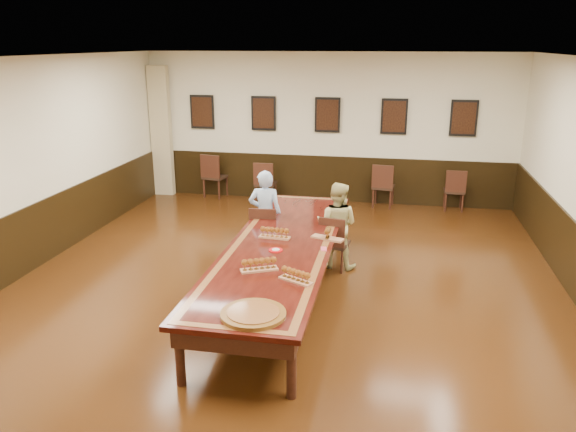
% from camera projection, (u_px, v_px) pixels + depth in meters
% --- Properties ---
extents(floor, '(8.00, 10.00, 0.02)m').
position_uv_depth(floor, '(281.00, 295.00, 7.89)').
color(floor, black).
rests_on(floor, ground).
extents(ceiling, '(8.00, 10.00, 0.02)m').
position_uv_depth(ceiling, '(280.00, 57.00, 6.93)').
color(ceiling, white).
rests_on(ceiling, floor).
extents(wall_back, '(8.00, 0.02, 3.20)m').
position_uv_depth(wall_back, '(328.00, 128.00, 12.10)').
color(wall_back, beige).
rests_on(wall_back, floor).
extents(wall_front, '(8.00, 0.02, 3.20)m').
position_uv_depth(wall_front, '(72.00, 431.00, 2.71)').
color(wall_front, beige).
rests_on(wall_front, floor).
extents(wall_left, '(0.02, 10.00, 3.20)m').
position_uv_depth(wall_left, '(10.00, 171.00, 8.13)').
color(wall_left, beige).
rests_on(wall_left, floor).
extents(chair_man, '(0.46, 0.50, 0.92)m').
position_uv_depth(chair_man, '(265.00, 233.00, 9.01)').
color(chair_man, black).
rests_on(chair_man, floor).
extents(chair_woman, '(0.48, 0.51, 0.87)m').
position_uv_depth(chair_woman, '(335.00, 242.00, 8.67)').
color(chair_woman, black).
rests_on(chair_woman, floor).
extents(spare_chair_a, '(0.56, 0.59, 1.00)m').
position_uv_depth(spare_chair_a, '(215.00, 175.00, 12.70)').
color(spare_chair_a, black).
rests_on(spare_chair_a, floor).
extents(spare_chair_b, '(0.44, 0.48, 0.92)m').
position_uv_depth(spare_chair_b, '(266.00, 182.00, 12.23)').
color(spare_chair_b, black).
rests_on(spare_chair_b, floor).
extents(spare_chair_c, '(0.50, 0.53, 0.95)m').
position_uv_depth(spare_chair_c, '(383.00, 185.00, 11.93)').
color(spare_chair_c, black).
rests_on(spare_chair_c, floor).
extents(spare_chair_d, '(0.41, 0.45, 0.88)m').
position_uv_depth(spare_chair_d, '(454.00, 189.00, 11.71)').
color(spare_chair_d, black).
rests_on(spare_chair_d, floor).
extents(person_man, '(0.56, 0.39, 1.46)m').
position_uv_depth(person_man, '(265.00, 215.00, 9.02)').
color(person_man, '#5590D6').
rests_on(person_man, floor).
extents(person_woman, '(0.75, 0.63, 1.36)m').
position_uv_depth(person_woman, '(337.00, 225.00, 8.68)').
color(person_woman, '#CAC27E').
rests_on(person_woman, floor).
extents(pink_phone, '(0.10, 0.16, 0.01)m').
position_uv_depth(pink_phone, '(324.00, 249.00, 7.46)').
color(pink_phone, '#EB4E6A').
rests_on(pink_phone, conference_table).
extents(curtain, '(0.45, 0.18, 2.90)m').
position_uv_depth(curtain, '(161.00, 132.00, 12.65)').
color(curtain, tan).
rests_on(curtain, floor).
extents(wainscoting, '(8.00, 10.00, 1.00)m').
position_uv_depth(wainscoting, '(281.00, 261.00, 7.73)').
color(wainscoting, black).
rests_on(wainscoting, floor).
extents(conference_table, '(1.40, 5.00, 0.76)m').
position_uv_depth(conference_table, '(281.00, 254.00, 7.70)').
color(conference_table, black).
rests_on(conference_table, floor).
extents(posters, '(6.14, 0.04, 0.74)m').
position_uv_depth(posters, '(327.00, 115.00, 11.94)').
color(posters, black).
rests_on(posters, wall_back).
extents(flight_a, '(0.45, 0.17, 0.16)m').
position_uv_depth(flight_a, '(275.00, 233.00, 7.86)').
color(flight_a, '#9E6542').
rests_on(flight_a, conference_table).
extents(flight_b, '(0.48, 0.28, 0.17)m').
position_uv_depth(flight_b, '(328.00, 234.00, 7.82)').
color(flight_b, '#9E6542').
rests_on(flight_b, conference_table).
extents(flight_c, '(0.47, 0.32, 0.17)m').
position_uv_depth(flight_c, '(259.00, 265.00, 6.74)').
color(flight_c, '#9E6542').
rests_on(flight_c, conference_table).
extents(flight_d, '(0.43, 0.31, 0.16)m').
position_uv_depth(flight_d, '(296.00, 276.00, 6.44)').
color(flight_d, '#9E6542').
rests_on(flight_d, conference_table).
extents(red_plate_grp, '(0.19, 0.19, 0.02)m').
position_uv_depth(red_plate_grp, '(276.00, 250.00, 7.41)').
color(red_plate_grp, red).
rests_on(red_plate_grp, conference_table).
extents(carved_platter, '(0.85, 0.85, 0.05)m').
position_uv_depth(carved_platter, '(253.00, 314.00, 5.65)').
color(carved_platter, '#563411').
rests_on(carved_platter, conference_table).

